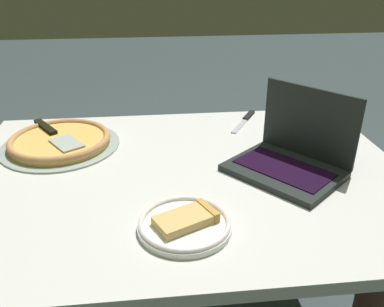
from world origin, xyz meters
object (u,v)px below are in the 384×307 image
dining_table (185,199)px  table_knife (245,119)px  pizza_plate (185,223)px  pizza_tray (60,141)px  laptop (292,155)px

dining_table → table_knife: table_knife is taller
pizza_plate → table_knife: pizza_plate is taller
dining_table → table_knife: 0.46m
dining_table → pizza_tray: (-0.38, 0.21, 0.11)m
pizza_plate → dining_table: bearing=85.0°
dining_table → pizza_plate: 0.28m
dining_table → laptop: (0.30, -0.02, 0.14)m
pizza_plate → table_knife: size_ratio=1.06×
laptop → table_knife: 0.39m
laptop → dining_table: bearing=176.5°
pizza_plate → table_knife: bearing=65.7°
pizza_plate → table_knife: (0.28, 0.63, -0.01)m
pizza_tray → dining_table: bearing=-29.4°
pizza_plate → pizza_tray: (-0.36, 0.48, 0.00)m
pizza_plate → pizza_tray: same height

